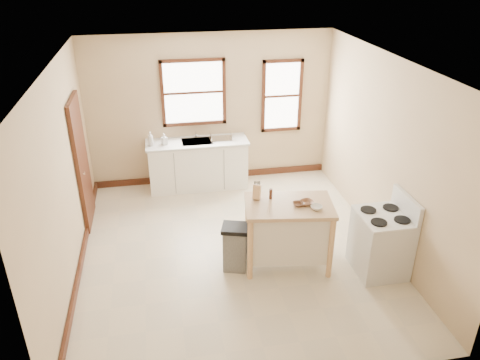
# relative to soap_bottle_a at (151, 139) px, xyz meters

# --- Properties ---
(floor) EXTENTS (5.00, 5.00, 0.00)m
(floor) POSITION_rel_soap_bottle_a_xyz_m (1.13, -2.15, -1.05)
(floor) COLOR beige
(floor) RESTS_ON ground
(ceiling) EXTENTS (5.00, 5.00, 0.00)m
(ceiling) POSITION_rel_soap_bottle_a_xyz_m (1.13, -2.15, 1.75)
(ceiling) COLOR white
(ceiling) RESTS_ON ground
(wall_back) EXTENTS (4.50, 0.04, 2.80)m
(wall_back) POSITION_rel_soap_bottle_a_xyz_m (1.13, 0.35, 0.35)
(wall_back) COLOR #CDB186
(wall_back) RESTS_ON ground
(wall_left) EXTENTS (0.04, 5.00, 2.80)m
(wall_left) POSITION_rel_soap_bottle_a_xyz_m (-1.12, -2.15, 0.35)
(wall_left) COLOR #CDB186
(wall_left) RESTS_ON ground
(wall_right) EXTENTS (0.04, 5.00, 2.80)m
(wall_right) POSITION_rel_soap_bottle_a_xyz_m (3.38, -2.15, 0.35)
(wall_right) COLOR #CDB186
(wall_right) RESTS_ON ground
(window_main) EXTENTS (1.17, 0.06, 1.22)m
(window_main) POSITION_rel_soap_bottle_a_xyz_m (0.83, 0.33, 0.70)
(window_main) COLOR #3E2311
(window_main) RESTS_ON wall_back
(window_side) EXTENTS (0.77, 0.06, 1.37)m
(window_side) POSITION_rel_soap_bottle_a_xyz_m (2.48, 0.33, 0.55)
(window_side) COLOR #3E2311
(window_side) RESTS_ON wall_back
(door_left) EXTENTS (0.06, 0.90, 2.10)m
(door_left) POSITION_rel_soap_bottle_a_xyz_m (-1.08, -0.85, 0.00)
(door_left) COLOR #3E2311
(door_left) RESTS_ON ground
(baseboard_back) EXTENTS (4.50, 0.04, 0.12)m
(baseboard_back) POSITION_rel_soap_bottle_a_xyz_m (1.13, 0.32, -0.99)
(baseboard_back) COLOR #3E2311
(baseboard_back) RESTS_ON ground
(baseboard_left) EXTENTS (0.04, 5.00, 0.12)m
(baseboard_left) POSITION_rel_soap_bottle_a_xyz_m (-1.09, -2.15, -0.99)
(baseboard_left) COLOR #3E2311
(baseboard_left) RESTS_ON ground
(sink_counter) EXTENTS (1.86, 0.62, 0.92)m
(sink_counter) POSITION_rel_soap_bottle_a_xyz_m (0.83, 0.05, -0.59)
(sink_counter) COLOR white
(sink_counter) RESTS_ON ground
(faucet) EXTENTS (0.03, 0.03, 0.22)m
(faucet) POSITION_rel_soap_bottle_a_xyz_m (0.83, 0.23, -0.02)
(faucet) COLOR silver
(faucet) RESTS_ON sink_counter
(soap_bottle_a) EXTENTS (0.12, 0.12, 0.26)m
(soap_bottle_a) POSITION_rel_soap_bottle_a_xyz_m (0.00, 0.00, 0.00)
(soap_bottle_a) COLOR #B2B2B2
(soap_bottle_a) RESTS_ON sink_counter
(soap_bottle_b) EXTENTS (0.12, 0.13, 0.21)m
(soap_bottle_b) POSITION_rel_soap_bottle_a_xyz_m (0.24, -0.01, -0.02)
(soap_bottle_b) COLOR #B2B2B2
(soap_bottle_b) RESTS_ON sink_counter
(dish_rack) EXTENTS (0.49, 0.44, 0.10)m
(dish_rack) POSITION_rel_soap_bottle_a_xyz_m (1.27, 0.07, -0.08)
(dish_rack) COLOR silver
(dish_rack) RESTS_ON sink_counter
(kitchen_island) EXTENTS (1.29, 0.93, 0.98)m
(kitchen_island) POSITION_rel_soap_bottle_a_xyz_m (1.82, -2.60, -0.56)
(kitchen_island) COLOR tan
(kitchen_island) RESTS_ON ground
(knife_block) EXTENTS (0.13, 0.13, 0.20)m
(knife_block) POSITION_rel_soap_bottle_a_xyz_m (1.42, -2.37, 0.03)
(knife_block) COLOR tan
(knife_block) RESTS_ON kitchen_island
(pepper_grinder) EXTENTS (0.06, 0.06, 0.15)m
(pepper_grinder) POSITION_rel_soap_bottle_a_xyz_m (1.60, -2.41, 0.00)
(pepper_grinder) COLOR #3E1E10
(pepper_grinder) RESTS_ON kitchen_island
(bowl_a) EXTENTS (0.16, 0.16, 0.04)m
(bowl_a) POSITION_rel_soap_bottle_a_xyz_m (1.93, -2.66, -0.05)
(bowl_a) COLOR brown
(bowl_a) RESTS_ON kitchen_island
(bowl_b) EXTENTS (0.22, 0.22, 0.04)m
(bowl_b) POSITION_rel_soap_bottle_a_xyz_m (2.05, -2.64, -0.05)
(bowl_b) COLOR brown
(bowl_b) RESTS_ON kitchen_island
(bowl_c) EXTENTS (0.22, 0.22, 0.05)m
(bowl_c) POSITION_rel_soap_bottle_a_xyz_m (2.14, -2.80, -0.05)
(bowl_c) COLOR white
(bowl_c) RESTS_ON kitchen_island
(trash_bin) EXTENTS (0.43, 0.39, 0.70)m
(trash_bin) POSITION_rel_soap_bottle_a_xyz_m (1.07, -2.59, -0.70)
(trash_bin) COLOR slate
(trash_bin) RESTS_ON ground
(gas_stove) EXTENTS (0.71, 0.72, 1.15)m
(gas_stove) POSITION_rel_soap_bottle_a_xyz_m (3.04, -2.98, -0.47)
(gas_stove) COLOR silver
(gas_stove) RESTS_ON ground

